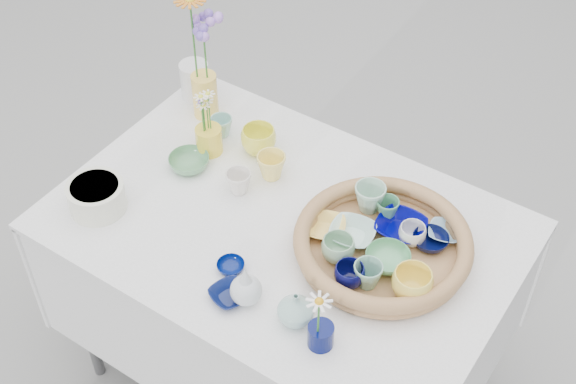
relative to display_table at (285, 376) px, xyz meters
The scene contains 34 objects.
ground 0.00m from the display_table, ahead, with size 80.00×80.00×0.00m, color #9E9E9E.
display_table is the anchor object (origin of this frame).
wicker_tray 0.85m from the display_table, 10.12° to the left, with size 0.47×0.47×0.08m, color brown, non-canonical shape.
tray_ceramic_0 0.86m from the display_table, 25.45° to the left, with size 0.13×0.13×0.03m, color #000169.
tray_ceramic_1 0.89m from the display_table, 20.11° to the left, with size 0.10×0.10×0.03m, color black.
tray_ceramic_2 0.92m from the display_table, ahead, with size 0.10×0.10×0.08m, color #FFDE54.
tray_ceramic_3 0.86m from the display_table, ahead, with size 0.12×0.12×0.04m, color #5AA46E.
tray_ceramic_4 0.84m from the display_table, 11.48° to the right, with size 0.09×0.09×0.07m, color #86B38D.
tray_ceramic_5 0.82m from the display_table, 13.40° to the left, with size 0.12×0.12×0.03m, color silver.
tray_ceramic_6 0.86m from the display_table, 43.38° to the left, with size 0.09×0.09×0.08m, color #A4CCB5.
tray_ceramic_7 0.88m from the display_table, 19.74° to the left, with size 0.07×0.07×0.06m, color white.
tray_ceramic_8 0.91m from the display_table, 25.87° to the left, with size 0.09×0.09×0.02m, color #93C1DF.
tray_ceramic_9 0.86m from the display_table, 19.93° to the right, with size 0.08×0.08×0.06m, color #060841.
tray_ceramic_10 0.81m from the display_table, 11.28° to the left, with size 0.11×0.11×0.03m, color #FFD361.
tray_ceramic_11 0.88m from the display_table, 13.46° to the right, with size 0.08×0.08×0.07m, color #79B298.
tray_ceramic_12 0.86m from the display_table, 35.77° to the left, with size 0.06×0.06×0.06m, color #488F64.
loose_ceramic_0 0.86m from the display_table, 138.19° to the left, with size 0.11×0.11×0.08m, color #EDE842.
loose_ceramic_1 0.83m from the display_table, 134.93° to the left, with size 0.09×0.09×0.08m, color #FFE56A.
loose_ceramic_2 0.86m from the display_table, behind, with size 0.12×0.12×0.04m, color #5A9364.
loose_ceramic_3 0.82m from the display_table, 169.20° to the left, with size 0.08×0.08×0.07m, color silver.
loose_ceramic_4 0.81m from the display_table, 95.94° to the right, with size 0.07×0.07×0.02m, color #021257.
loose_ceramic_5 0.90m from the display_table, 150.85° to the left, with size 0.07×0.07×0.06m, color #98CFC4.
loose_ceramic_6 0.83m from the display_table, 83.76° to the right, with size 0.10×0.10×0.02m, color #0A1446.
fluted_bowl 0.96m from the display_table, 153.02° to the right, with size 0.16×0.16×0.08m, color silver, non-canonical shape.
bud_vase_paleblue 0.87m from the display_table, 75.42° to the right, with size 0.08×0.08×0.13m, color silver, non-canonical shape.
bud_vase_seafoam 0.88m from the display_table, 51.00° to the right, with size 0.09×0.09×0.10m, color #96C0B8.
bud_vase_cobalt 0.90m from the display_table, 43.53° to the right, with size 0.06×0.06×0.06m, color #030A44.
single_daisy 0.98m from the display_table, 44.91° to the right, with size 0.07×0.07×0.13m, color white, non-canonical shape.
tall_vase_yellow 1.00m from the display_table, 151.23° to the left, with size 0.08×0.08×0.15m, color #FFD256.
gerbera 1.18m from the display_table, 153.09° to the left, with size 0.11×0.11×0.29m, color orange, non-canonical shape.
hydrangea 1.14m from the display_table, 150.39° to the left, with size 0.07×0.07×0.26m, color #7658C3, non-canonical shape.
white_pitcher 1.05m from the display_table, 150.69° to the left, with size 0.13×0.09×0.13m, color silver, non-canonical shape.
daisy_cup 0.89m from the display_table, 160.61° to the left, with size 0.08×0.08×0.09m, color yellow.
daisy_posy 0.99m from the display_table, 162.39° to the left, with size 0.07×0.07×0.13m, color white, non-canonical shape.
Camera 1 is at (0.86, -1.26, 2.38)m, focal length 50.00 mm.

